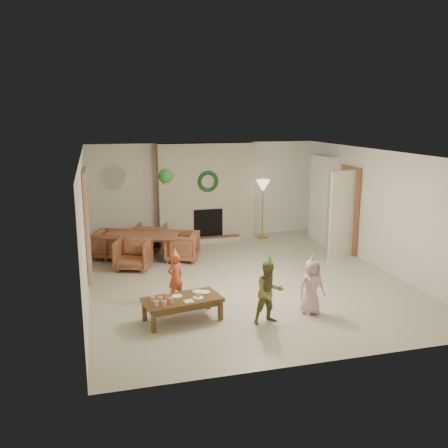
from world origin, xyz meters
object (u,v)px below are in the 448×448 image
object	(u,v)px
dining_chair_right	(182,246)
coffee_table_top	(182,300)
child_pink	(312,287)
child_red	(175,277)
child_plaid	(269,293)
dining_chair_far	(151,237)
dining_chair_near	(133,254)
dining_chair_left	(111,244)
dining_table	(142,246)

from	to	relation	value
dining_chair_right	coffee_table_top	distance (m)	3.27
dining_chair_right	child_pink	xyz separation A→B (m)	(1.53, -3.49, 0.14)
child_pink	child_red	bearing A→B (deg)	148.03
child_plaid	child_pink	world-z (taller)	child_plaid
dining_chair_far	dining_chair_right	distance (m)	1.17
child_pink	coffee_table_top	bearing A→B (deg)	169.68
dining_chair_near	child_plaid	world-z (taller)	child_plaid
dining_chair_left	child_pink	bearing A→B (deg)	-121.98
dining_chair_near	child_plaid	bearing A→B (deg)	-39.82
child_red	dining_table	bearing A→B (deg)	-108.94
dining_table	dining_chair_left	distance (m)	0.73
dining_chair_right	child_pink	distance (m)	3.81
dining_table	dining_chair_right	xyz separation A→B (m)	(0.85, -0.33, 0.03)
dining_chair_near	child_red	xyz separation A→B (m)	(0.58, -2.00, 0.10)
coffee_table_top	child_red	bearing A→B (deg)	77.40
dining_chair_left	coffee_table_top	bearing A→B (deg)	-144.78
dining_chair_left	child_red	size ratio (longest dim) A/B	0.84
dining_chair_far	child_pink	distance (m)	4.98
dining_table	dining_chair_right	size ratio (longest dim) A/B	2.34
dining_chair_left	child_pink	distance (m)	5.11
child_plaid	dining_table	bearing A→B (deg)	106.45
dining_chair_left	dining_chair_near	bearing A→B (deg)	-135.00
child_red	child_plaid	size ratio (longest dim) A/B	0.85
child_plaid	dining_chair_right	bearing A→B (deg)	96.07
dining_chair_right	dining_chair_far	bearing A→B (deg)	-128.66
child_red	child_plaid	world-z (taller)	child_plaid
dining_table	dining_chair_right	bearing A→B (deg)	0.00
dining_table	child_plaid	bearing A→B (deg)	-47.34
dining_table	dining_chair_left	bearing A→B (deg)	-180.00
dining_chair_right	dining_table	bearing A→B (deg)	-90.00
dining_chair_far	coffee_table_top	xyz separation A→B (m)	(0.01, -4.24, 0.02)
coffee_table_top	child_red	distance (m)	0.88
dining_table	child_pink	size ratio (longest dim) A/B	1.81
child_red	dining_chair_left	bearing A→B (deg)	-96.91
coffee_table_top	child_plaid	world-z (taller)	child_plaid
dining_table	coffee_table_top	world-z (taller)	dining_table
dining_chair_far	child_plaid	size ratio (longest dim) A/B	0.71
dining_chair_far	dining_chair_near	bearing A→B (deg)	90.00
dining_chair_left	dining_chair_far	bearing A→B (deg)	-45.00
dining_table	dining_chair_right	world-z (taller)	dining_chair_right
dining_chair_far	child_plaid	world-z (taller)	child_plaid
dining_chair_near	dining_chair_left	bearing A→B (deg)	135.00
dining_chair_right	child_plaid	world-z (taller)	child_plaid
dining_chair_far	child_red	world-z (taller)	child_red
dining_chair_right	coffee_table_top	size ratio (longest dim) A/B	0.58
dining_chair_near	child_plaid	size ratio (longest dim) A/B	0.71
dining_table	dining_chair_far	xyz separation A→B (m)	(0.26, 0.68, 0.03)
dining_chair_left	dining_chair_right	world-z (taller)	same
dining_chair_left	child_plaid	distance (m)	4.82
dining_chair_near	dining_chair_far	world-z (taller)	same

